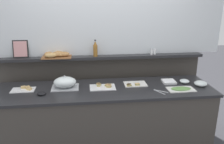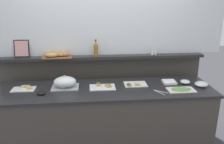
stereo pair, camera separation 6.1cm
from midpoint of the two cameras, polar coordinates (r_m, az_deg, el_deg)
ground_plane at (r=3.92m, az=-1.87°, el=-13.04°), size 12.00×12.00×0.00m
buffet_counter at (r=3.17m, az=-1.26°, el=-11.60°), size 2.78×0.75×0.90m
back_ledge_unit at (r=3.58m, az=-1.93°, el=-4.67°), size 2.96×0.22×1.21m
upper_wall_panel at (r=3.33m, az=-2.19°, el=16.06°), size 3.56×0.08×1.39m
sandwich_platter_front at (r=3.13m, az=-20.09°, el=-3.85°), size 0.29×0.17×0.04m
sandwich_platter_side at (r=3.10m, az=6.09°, el=-3.01°), size 0.30×0.21×0.04m
sandwich_platter_rear at (r=3.00m, az=-1.62°, el=-3.61°), size 0.33×0.22×0.04m
cold_cuts_platter at (r=3.04m, az=17.09°, el=-4.14°), size 0.34×0.19×0.02m
serving_cloche at (r=3.02m, az=-10.86°, el=-2.50°), size 0.34×0.24×0.17m
glass_bowl_large at (r=3.25m, az=21.49°, el=-2.83°), size 0.16×0.16×0.07m
glass_bowl_medium at (r=3.29m, az=17.97°, el=-2.31°), size 0.13×0.13×0.05m
condiment_bowl_dark at (r=2.91m, az=-16.30°, el=-4.91°), size 0.10×0.10×0.04m
serving_tongs at (r=2.92m, az=12.19°, el=-4.79°), size 0.15×0.17×0.01m
napkin_stack at (r=3.25m, az=14.33°, el=-2.37°), size 0.17×0.17×0.03m
vinegar_bottle_amber at (r=3.28m, az=-3.43°, el=5.64°), size 0.06×0.06×0.24m
salt_shaker at (r=3.44m, az=10.38°, el=4.90°), size 0.03×0.03×0.09m
pepper_shaker at (r=3.45m, az=11.09°, el=4.90°), size 0.03×0.03×0.09m
bread_basket at (r=3.33m, az=-12.75°, el=4.23°), size 0.40×0.27×0.08m
framed_picture at (r=3.46m, az=-20.77°, el=5.38°), size 0.21×0.06×0.24m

